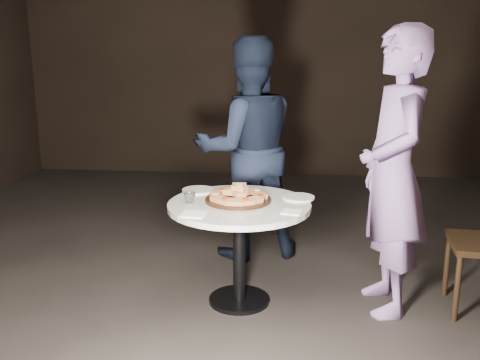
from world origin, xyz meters
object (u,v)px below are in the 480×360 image
at_px(water_glass, 190,198).
at_px(diner_navy, 247,149).
at_px(table, 239,222).
at_px(focaccia_pile, 238,194).
at_px(diner_teal, 393,173).
at_px(chair_far, 255,181).
at_px(serving_board, 238,200).

distance_m(water_glass, diner_navy, 0.91).
relative_size(table, water_glass, 14.09).
relative_size(focaccia_pile, diner_teal, 0.21).
distance_m(focaccia_pile, diner_navy, 0.81).
bearing_deg(diner_navy, water_glass, 54.42).
height_order(chair_far, diner_navy, diner_navy).
xyz_separation_m(serving_board, diner_teal, (0.92, -0.01, 0.19)).
bearing_deg(diner_navy, chair_far, -110.98).
relative_size(chair_far, diner_navy, 0.49).
xyz_separation_m(serving_board, chair_far, (0.02, 1.27, -0.20)).
bearing_deg(water_glass, focaccia_pile, 11.98).
distance_m(serving_board, diner_navy, 0.81).
relative_size(serving_board, focaccia_pile, 1.11).
bearing_deg(table, diner_teal, 1.52).
bearing_deg(diner_navy, serving_board, 73.06).
height_order(table, serving_board, serving_board).
bearing_deg(table, diner_navy, 91.28).
bearing_deg(diner_teal, serving_board, -97.76).
bearing_deg(diner_navy, table, 73.77).
relative_size(serving_board, diner_navy, 0.24).
height_order(focaccia_pile, diner_teal, diner_teal).
bearing_deg(focaccia_pile, table, -74.04).
xyz_separation_m(table, diner_navy, (-0.02, 0.83, 0.30)).
height_order(table, diner_navy, diner_navy).
relative_size(table, focaccia_pile, 2.74).
xyz_separation_m(table, serving_board, (-0.01, 0.03, 0.13)).
relative_size(table, chair_far, 1.23).
distance_m(table, chair_far, 1.30).
bearing_deg(chair_far, diner_teal, 105.04).
relative_size(serving_board, chair_far, 0.50).
relative_size(focaccia_pile, diner_navy, 0.22).
relative_size(diner_navy, diner_teal, 0.97).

